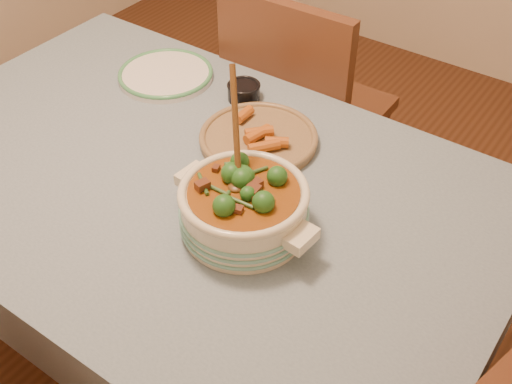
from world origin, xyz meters
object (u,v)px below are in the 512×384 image
at_px(white_plate, 166,74).
at_px(condiment_bowl, 244,91).
at_px(chair_far, 300,108).
at_px(fried_plate, 259,137).
at_px(stew_casserole, 244,205).
at_px(dining_table, 185,202).

height_order(white_plate, condiment_bowl, condiment_bowl).
xyz_separation_m(white_plate, condiment_bowl, (0.27, 0.05, 0.02)).
relative_size(white_plate, chair_far, 0.37).
bearing_deg(fried_plate, white_plate, 166.23).
bearing_deg(white_plate, stew_casserole, -33.66).
relative_size(dining_table, chair_far, 1.68).
distance_m(dining_table, chair_far, 0.69).
bearing_deg(white_plate, condiment_bowl, 9.92).
height_order(dining_table, condiment_bowl, condiment_bowl).
xyz_separation_m(white_plate, fried_plate, (0.43, -0.11, 0.01)).
relative_size(dining_table, fried_plate, 4.67).
relative_size(stew_casserole, condiment_bowl, 3.18).
relative_size(condiment_bowl, chair_far, 0.12).
bearing_deg(fried_plate, dining_table, -108.99).
bearing_deg(chair_far, condiment_bowl, 85.30).
height_order(dining_table, white_plate, white_plate).
relative_size(dining_table, condiment_bowl, 14.14).
xyz_separation_m(dining_table, fried_plate, (0.08, 0.23, 0.11)).
distance_m(condiment_bowl, chair_far, 0.37).
distance_m(white_plate, chair_far, 0.49).
relative_size(stew_casserole, white_plate, 1.02).
bearing_deg(stew_casserole, fried_plate, 119.53).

